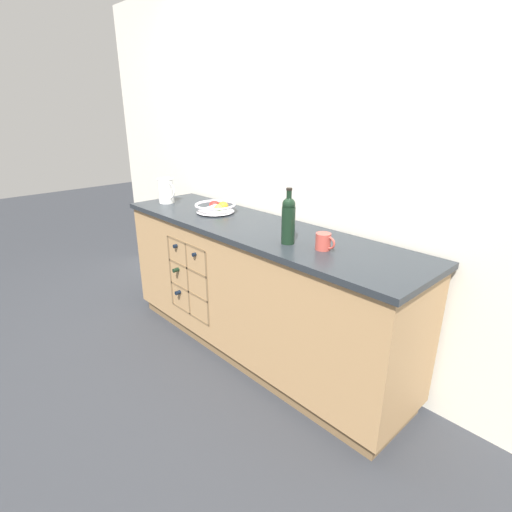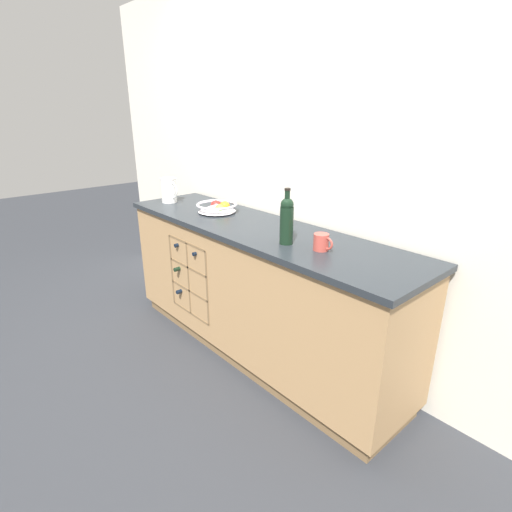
{
  "view_description": "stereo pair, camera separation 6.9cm",
  "coord_description": "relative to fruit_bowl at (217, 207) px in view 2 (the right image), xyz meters",
  "views": [
    {
      "loc": [
        1.8,
        -1.68,
        1.65
      ],
      "look_at": [
        0.0,
        0.0,
        0.73
      ],
      "focal_mm": 28.0,
      "sensor_mm": 36.0,
      "label": 1
    },
    {
      "loc": [
        1.84,
        -1.63,
        1.65
      ],
      "look_at": [
        0.0,
        0.0,
        0.73
      ],
      "focal_mm": 28.0,
      "sensor_mm": 36.0,
      "label": 2
    }
  ],
  "objects": [
    {
      "name": "ground_plane",
      "position": [
        0.45,
        -0.03,
        -0.97
      ],
      "size": [
        14.0,
        14.0,
        0.0
      ],
      "primitive_type": "plane",
      "color": "#2D3035"
    },
    {
      "name": "fruit_bowl",
      "position": [
        0.0,
        0.0,
        0.0
      ],
      "size": [
        0.29,
        0.29,
        0.08
      ],
      "color": "silver",
      "rests_on": "kitchen_island"
    },
    {
      "name": "standing_wine_bottle",
      "position": [
        0.82,
        -0.13,
        0.1
      ],
      "size": [
        0.08,
        0.08,
        0.31
      ],
      "color": "black",
      "rests_on": "kitchen_island"
    },
    {
      "name": "white_pitcher",
      "position": [
        -0.52,
        -0.09,
        0.06
      ],
      "size": [
        0.19,
        0.13,
        0.19
      ],
      "color": "white",
      "rests_on": "kitchen_island"
    },
    {
      "name": "ceramic_mug",
      "position": [
        1.02,
        -0.07,
        0.0
      ],
      "size": [
        0.12,
        0.08,
        0.09
      ],
      "color": "#B7473D",
      "rests_on": "kitchen_island"
    },
    {
      "name": "kitchen_island",
      "position": [
        0.44,
        -0.03,
        -0.5
      ],
      "size": [
        2.3,
        0.61,
        0.93
      ],
      "color": "brown",
      "rests_on": "ground_plane"
    },
    {
      "name": "back_wall",
      "position": [
        0.45,
        0.32,
        0.3
      ],
      "size": [
        4.66,
        0.06,
        2.55
      ],
      "primitive_type": "cube",
      "color": "silver",
      "rests_on": "ground_plane"
    }
  ]
}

